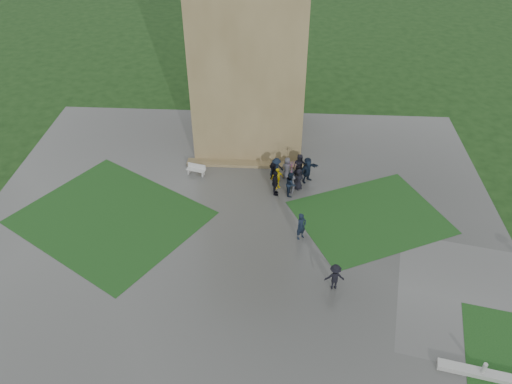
# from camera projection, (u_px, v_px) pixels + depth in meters

# --- Properties ---
(ground) EXTENTS (120.00, 120.00, 0.00)m
(ground) POSITION_uv_depth(u_px,v_px,m) (234.00, 267.00, 29.03)
(ground) COLOR black
(plaza) EXTENTS (34.00, 34.00, 0.02)m
(plaza) POSITION_uv_depth(u_px,v_px,m) (237.00, 244.00, 30.62)
(plaza) COLOR #383936
(plaza) RESTS_ON ground
(lawn_inset_left) EXTENTS (14.10, 13.46, 0.01)m
(lawn_inset_left) POSITION_uv_depth(u_px,v_px,m) (110.00, 217.00, 32.59)
(lawn_inset_left) COLOR #133512
(lawn_inset_left) RESTS_ON plaza
(lawn_inset_right) EXTENTS (11.12, 10.15, 0.01)m
(lawn_inset_right) POSITION_uv_depth(u_px,v_px,m) (370.00, 217.00, 32.60)
(lawn_inset_right) COLOR #133512
(lawn_inset_right) RESTS_ON plaza
(tower) EXTENTS (8.00, 8.00, 18.00)m
(tower) POSITION_uv_depth(u_px,v_px,m) (250.00, 26.00, 35.50)
(tower) COLOR brown
(tower) RESTS_ON ground
(tower_plinth) EXTENTS (9.00, 0.80, 0.22)m
(tower_plinth) POSITION_uv_depth(u_px,v_px,m) (247.00, 164.00, 37.38)
(tower_plinth) COLOR brown
(tower_plinth) RESTS_ON plaza
(bench) EXTENTS (1.45, 0.76, 0.80)m
(bench) POSITION_uv_depth(u_px,v_px,m) (196.00, 169.00, 36.27)
(bench) COLOR #ACACA8
(bench) RESTS_ON plaza
(visitor_cluster) EXTENTS (3.85, 3.33, 2.56)m
(visitor_cluster) POSITION_uv_depth(u_px,v_px,m) (289.00, 172.00, 34.82)
(visitor_cluster) COLOR black
(visitor_cluster) RESTS_ON plaza
(pedestrian_mid) EXTENTS (0.81, 0.78, 1.87)m
(pedestrian_mid) POSITION_uv_depth(u_px,v_px,m) (301.00, 226.00, 30.48)
(pedestrian_mid) COLOR black
(pedestrian_mid) RESTS_ON plaza
(pedestrian_near) EXTENTS (1.13, 0.65, 1.69)m
(pedestrian_near) POSITION_uv_depth(u_px,v_px,m) (335.00, 277.00, 27.28)
(pedestrian_near) COLOR black
(pedestrian_near) RESTS_ON plaza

